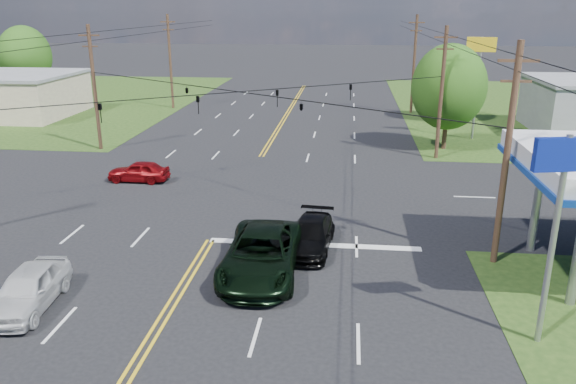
# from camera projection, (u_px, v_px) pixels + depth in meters

# --- Properties ---
(ground) EXTENTS (280.00, 280.00, 0.00)m
(ground) POSITION_uv_depth(u_px,v_px,m) (241.00, 189.00, 34.60)
(ground) COLOR black
(ground) RESTS_ON ground
(grass_nw) EXTENTS (46.00, 48.00, 0.03)m
(grass_nw) POSITION_uv_depth(u_px,v_px,m) (8.00, 99.00, 68.39)
(grass_nw) COLOR #1F3B13
(grass_nw) RESTS_ON ground
(stop_bar) EXTENTS (10.00, 0.50, 0.02)m
(stop_bar) POSITION_uv_depth(u_px,v_px,m) (314.00, 245.00, 26.54)
(stop_bar) COLOR silver
(stop_bar) RESTS_ON ground
(pole_se) EXTENTS (1.60, 0.28, 9.50)m
(pole_se) POSITION_uv_depth(u_px,v_px,m) (507.00, 154.00, 23.23)
(pole_se) COLOR #3A2318
(pole_se) RESTS_ON ground
(pole_nw) EXTENTS (1.60, 0.28, 9.50)m
(pole_nw) POSITION_uv_depth(u_px,v_px,m) (94.00, 87.00, 42.88)
(pole_nw) COLOR #3A2318
(pole_nw) RESTS_ON ground
(pole_ne) EXTENTS (1.60, 0.28, 9.50)m
(pole_ne) POSITION_uv_depth(u_px,v_px,m) (441.00, 92.00, 40.22)
(pole_ne) COLOR #3A2318
(pole_ne) RESTS_ON ground
(pole_left_far) EXTENTS (1.60, 0.28, 10.00)m
(pole_left_far) POSITION_uv_depth(u_px,v_px,m) (170.00, 61.00, 60.74)
(pole_left_far) COLOR #3A2318
(pole_left_far) RESTS_ON ground
(pole_right_far) EXTENTS (1.60, 0.28, 10.00)m
(pole_right_far) POSITION_uv_depth(u_px,v_px,m) (414.00, 63.00, 58.07)
(pole_right_far) COLOR #3A2318
(pole_right_far) RESTS_ON ground
(span_wire_signals) EXTENTS (26.00, 18.00, 1.13)m
(span_wire_signals) POSITION_uv_depth(u_px,v_px,m) (239.00, 92.00, 32.72)
(span_wire_signals) COLOR black
(span_wire_signals) RESTS_ON ground
(power_lines) EXTENTS (26.04, 100.00, 0.64)m
(power_lines) POSITION_uv_depth(u_px,v_px,m) (230.00, 48.00, 30.01)
(power_lines) COLOR black
(power_lines) RESTS_ON ground
(tree_right_a) EXTENTS (5.70, 5.70, 8.18)m
(tree_right_a) POSITION_uv_depth(u_px,v_px,m) (449.00, 87.00, 42.96)
(tree_right_a) COLOR #3A2318
(tree_right_a) RESTS_ON ground
(tree_right_b) EXTENTS (4.94, 4.94, 7.09)m
(tree_right_b) POSITION_uv_depth(u_px,v_px,m) (454.00, 77.00, 54.24)
(tree_right_b) COLOR #3A2318
(tree_right_b) RESTS_ON ground
(tree_far_l) EXTENTS (6.08, 6.08, 8.72)m
(tree_far_l) POSITION_uv_depth(u_px,v_px,m) (25.00, 56.00, 66.45)
(tree_far_l) COLOR #3A2318
(tree_far_l) RESTS_ON ground
(pickup_dkgreen) EXTENTS (3.06, 6.57, 1.82)m
(pickup_dkgreen) POSITION_uv_depth(u_px,v_px,m) (261.00, 254.00, 23.38)
(pickup_dkgreen) COLOR black
(pickup_dkgreen) RESTS_ON ground
(suv_black) EXTENTS (2.32, 4.89, 1.38)m
(suv_black) POSITION_uv_depth(u_px,v_px,m) (310.00, 235.00, 25.87)
(suv_black) COLOR black
(suv_black) RESTS_ON ground
(pickup_white) EXTENTS (2.16, 4.63, 1.53)m
(pickup_white) POSITION_uv_depth(u_px,v_px,m) (28.00, 289.00, 20.82)
(pickup_white) COLOR silver
(pickup_white) RESTS_ON ground
(sedan_red) EXTENTS (3.92, 1.62, 1.33)m
(sedan_red) POSITION_uv_depth(u_px,v_px,m) (139.00, 171.00, 36.04)
(sedan_red) COLOR maroon
(sedan_red) RESTS_ON ground
(polesign_se) EXTENTS (2.09, 0.68, 7.10)m
(polesign_se) POSITION_uv_depth(u_px,v_px,m) (562.00, 186.00, 17.19)
(polesign_se) COLOR #A5A5AA
(polesign_se) RESTS_ON ground
(polesign_ne) EXTENTS (2.32, 0.65, 8.42)m
(polesign_ne) POSITION_uv_depth(u_px,v_px,m) (480.00, 60.00, 45.73)
(polesign_ne) COLOR #A5A5AA
(polesign_ne) RESTS_ON ground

